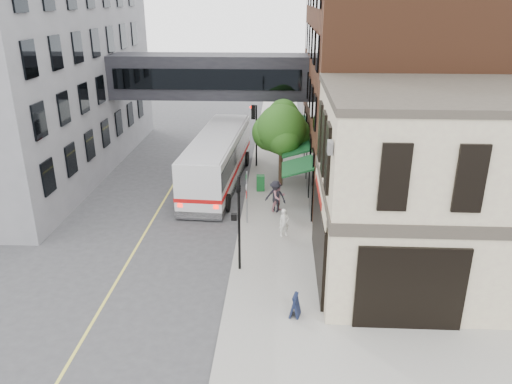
# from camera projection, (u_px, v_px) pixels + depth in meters

# --- Properties ---
(ground) EXTENTS (120.00, 120.00, 0.00)m
(ground) POSITION_uv_depth(u_px,v_px,m) (227.00, 295.00, 21.10)
(ground) COLOR #38383A
(ground) RESTS_ON ground
(sidewalk_main) EXTENTS (4.00, 60.00, 0.15)m
(sidewalk_main) POSITION_uv_depth(u_px,v_px,m) (277.00, 181.00, 33.99)
(sidewalk_main) COLOR gray
(sidewalk_main) RESTS_ON ground
(corner_building) EXTENTS (10.19, 8.12, 8.45)m
(corner_building) POSITION_uv_depth(u_px,v_px,m) (441.00, 190.00, 20.99)
(corner_building) COLOR #B8A58D
(corner_building) RESTS_ON ground
(brick_building) EXTENTS (13.76, 18.00, 14.00)m
(brick_building) POSITION_uv_depth(u_px,v_px,m) (404.00, 77.00, 32.01)
(brick_building) COLOR #4E2A18
(brick_building) RESTS_ON ground
(opposite_building) EXTENTS (14.00, 24.00, 14.00)m
(opposite_building) POSITION_uv_depth(u_px,v_px,m) (3.00, 71.00, 34.23)
(opposite_building) COLOR slate
(opposite_building) RESTS_ON ground
(skyway_bridge) EXTENTS (14.00, 3.18, 3.00)m
(skyway_bridge) POSITION_uv_depth(u_px,v_px,m) (210.00, 76.00, 35.61)
(skyway_bridge) COLOR black
(skyway_bridge) RESTS_ON ground
(traffic_signal_near) EXTENTS (0.44, 0.22, 4.60)m
(traffic_signal_near) POSITION_uv_depth(u_px,v_px,m) (238.00, 212.00, 21.85)
(traffic_signal_near) COLOR black
(traffic_signal_near) RESTS_ON sidewalk_main
(traffic_signal_far) EXTENTS (0.53, 0.28, 4.50)m
(traffic_signal_far) POSITION_uv_depth(u_px,v_px,m) (254.00, 123.00, 35.68)
(traffic_signal_far) COLOR black
(traffic_signal_far) RESTS_ON sidewalk_main
(street_sign_pole) EXTENTS (0.08, 0.75, 3.00)m
(street_sign_pole) POSITION_uv_depth(u_px,v_px,m) (247.00, 193.00, 26.89)
(street_sign_pole) COLOR gray
(street_sign_pole) RESTS_ON sidewalk_main
(street_tree) EXTENTS (3.80, 3.20, 5.60)m
(street_tree) POSITION_uv_depth(u_px,v_px,m) (281.00, 129.00, 31.86)
(street_tree) COLOR #382619
(street_tree) RESTS_ON sidewalk_main
(lane_marking) EXTENTS (0.12, 40.00, 0.01)m
(lane_marking) POSITION_uv_depth(u_px,v_px,m) (163.00, 202.00, 30.64)
(lane_marking) COLOR #D8CC4C
(lane_marking) RESTS_ON ground
(bus) EXTENTS (3.58, 12.50, 3.32)m
(bus) POSITION_uv_depth(u_px,v_px,m) (218.00, 157.00, 33.01)
(bus) COLOR silver
(bus) RESTS_ON ground
(pedestrian_a) EXTENTS (0.64, 0.54, 1.49)m
(pedestrian_a) POSITION_uv_depth(u_px,v_px,m) (284.00, 223.00, 25.76)
(pedestrian_a) COLOR white
(pedestrian_a) RESTS_ON sidewalk_main
(pedestrian_b) EXTENTS (1.08, 1.02, 1.76)m
(pedestrian_b) POSITION_uv_depth(u_px,v_px,m) (279.00, 197.00, 28.75)
(pedestrian_b) COLOR #CF8593
(pedestrian_b) RESTS_ON sidewalk_main
(pedestrian_c) EXTENTS (1.36, 1.02, 1.88)m
(pedestrian_c) POSITION_uv_depth(u_px,v_px,m) (275.00, 196.00, 28.65)
(pedestrian_c) COLOR black
(pedestrian_c) RESTS_ON sidewalk_main
(newspaper_box) EXTENTS (0.54, 0.49, 1.02)m
(newspaper_box) POSITION_uv_depth(u_px,v_px,m) (261.00, 183.00, 31.97)
(newspaper_box) COLOR #166328
(newspaper_box) RESTS_ON sidewalk_main
(sandwich_board) EXTENTS (0.46, 0.59, 0.94)m
(sandwich_board) POSITION_uv_depth(u_px,v_px,m) (295.00, 305.00, 19.34)
(sandwich_board) COLOR black
(sandwich_board) RESTS_ON sidewalk_main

